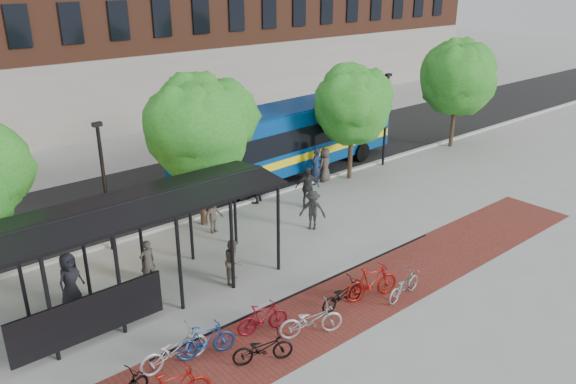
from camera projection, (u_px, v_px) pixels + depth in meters
ground at (306, 230)px, 23.74m from camera, size 160.00×160.00×0.00m
asphalt_street at (205, 180)px, 29.44m from camera, size 160.00×8.00×0.01m
curb at (250, 201)px, 26.57m from camera, size 160.00×0.25×0.12m
brick_strip at (360, 295)px, 18.98m from camera, size 24.00×3.00×0.01m
bike_rack_rail at (314, 297)px, 18.85m from camera, size 12.00×0.05×0.95m
bus_shelter at (122, 220)px, 17.44m from camera, size 10.60×3.07×3.60m
tree_b at (199, 123)px, 22.75m from camera, size 5.15×4.20×6.47m
tree_c at (353, 102)px, 28.27m from camera, size 4.66×3.80×5.92m
tree_d at (458, 74)px, 33.49m from camera, size 5.39×4.40×6.55m
lamp_post_left at (105, 184)px, 21.11m from camera, size 0.35×0.20×5.12m
lamp_post_right at (386, 117)px, 30.66m from camera, size 0.35×0.20×5.12m
bus at (289, 135)px, 29.71m from camera, size 13.73×3.93×3.66m
bike_2 at (174, 349)px, 15.42m from camera, size 2.07×0.80×1.07m
bike_3 at (206, 341)px, 15.81m from camera, size 1.79×0.93×1.03m
bike_4 at (263, 348)px, 15.59m from camera, size 1.83×1.26×0.91m
bike_5 at (263, 318)px, 16.88m from camera, size 1.70×0.87×0.98m
bike_6 at (311, 320)px, 16.73m from camera, size 2.10×1.41×1.05m
bike_8 at (342, 294)px, 18.15m from camera, size 1.78×0.62×0.94m
bike_9 at (372, 282)px, 18.61m from camera, size 2.07×1.04×1.20m
bike_10 at (404, 285)px, 18.70m from camera, size 1.80×0.83×0.91m
pedestrian_0 at (70, 280)px, 18.10m from camera, size 1.08×0.92×1.87m
pedestrian_1 at (148, 262)px, 19.45m from camera, size 0.63×0.45×1.64m
pedestrian_3 at (214, 215)px, 23.24m from camera, size 1.13×0.80×1.58m
pedestrian_4 at (307, 187)px, 25.73m from camera, size 1.23×0.92×1.94m
pedestrian_5 at (257, 186)px, 26.32m from camera, size 1.55×1.12×1.62m
pedestrian_6 at (325, 165)px, 28.90m from camera, size 0.98×0.75×1.78m
pedestrian_7 at (316, 166)px, 28.49m from camera, size 0.84×0.75×1.93m
pedestrian_8 at (233, 261)px, 19.55m from camera, size 0.98×0.99×1.61m
pedestrian_9 at (313, 210)px, 23.53m from camera, size 1.21×1.27×1.73m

